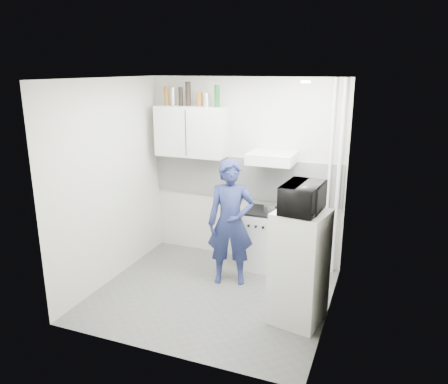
% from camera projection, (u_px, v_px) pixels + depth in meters
% --- Properties ---
extents(floor, '(2.80, 2.80, 0.00)m').
position_uv_depth(floor, '(212.00, 294.00, 5.42)').
color(floor, '#5A5A57').
rests_on(floor, ground).
extents(ceiling, '(2.80, 2.80, 0.00)m').
position_uv_depth(ceiling, '(210.00, 78.00, 4.70)').
color(ceiling, white).
rests_on(ceiling, wall_back).
extents(wall_back, '(2.80, 0.00, 2.80)m').
position_uv_depth(wall_back, '(245.00, 171.00, 6.18)').
color(wall_back, beige).
rests_on(wall_back, floor).
extents(wall_left, '(0.00, 2.60, 2.60)m').
position_uv_depth(wall_left, '(110.00, 183.00, 5.55)').
color(wall_left, beige).
rests_on(wall_left, floor).
extents(wall_right, '(0.00, 2.60, 2.60)m').
position_uv_depth(wall_right, '(334.00, 208.00, 4.57)').
color(wall_right, beige).
rests_on(wall_right, floor).
extents(person, '(0.68, 0.55, 1.63)m').
position_uv_depth(person, '(231.00, 223.00, 5.54)').
color(person, navy).
rests_on(person, floor).
extents(stove, '(0.50, 0.50, 0.81)m').
position_uv_depth(stove, '(264.00, 240.00, 6.07)').
color(stove, white).
rests_on(stove, floor).
extents(fridge, '(0.62, 0.62, 1.27)m').
position_uv_depth(fridge, '(299.00, 267.00, 4.71)').
color(fridge, silver).
rests_on(fridge, floor).
extents(stove_top, '(0.48, 0.48, 0.03)m').
position_uv_depth(stove_top, '(265.00, 211.00, 5.96)').
color(stove_top, black).
rests_on(stove_top, stove).
extents(saucepan, '(0.16, 0.16, 0.09)m').
position_uv_depth(saucepan, '(270.00, 208.00, 5.91)').
color(saucepan, silver).
rests_on(saucepan, stove_top).
extents(microwave, '(0.58, 0.42, 0.30)m').
position_uv_depth(microwave, '(303.00, 198.00, 4.49)').
color(microwave, black).
rests_on(microwave, fridge).
extents(bottle_a, '(0.06, 0.06, 0.26)m').
position_uv_depth(bottle_a, '(166.00, 96.00, 6.13)').
color(bottle_a, brown).
rests_on(bottle_a, upper_cabinet).
extents(bottle_b, '(0.06, 0.06, 0.25)m').
position_uv_depth(bottle_b, '(173.00, 97.00, 6.10)').
color(bottle_b, silver).
rests_on(bottle_b, upper_cabinet).
extents(bottle_c, '(0.06, 0.06, 0.26)m').
position_uv_depth(bottle_c, '(181.00, 96.00, 6.05)').
color(bottle_c, black).
rests_on(bottle_c, upper_cabinet).
extents(bottle_d, '(0.07, 0.07, 0.33)m').
position_uv_depth(bottle_d, '(188.00, 94.00, 6.00)').
color(bottle_d, black).
rests_on(bottle_d, upper_cabinet).
extents(canister_a, '(0.08, 0.08, 0.20)m').
position_uv_depth(canister_a, '(199.00, 99.00, 5.96)').
color(canister_a, brown).
rests_on(canister_a, upper_cabinet).
extents(canister_b, '(0.10, 0.10, 0.18)m').
position_uv_depth(canister_b, '(206.00, 100.00, 5.93)').
color(canister_b, silver).
rests_on(canister_b, upper_cabinet).
extents(bottle_e, '(0.07, 0.07, 0.29)m').
position_uv_depth(bottle_e, '(217.00, 96.00, 5.86)').
color(bottle_e, '#144C1E').
rests_on(bottle_e, upper_cabinet).
extents(upper_cabinet, '(1.00, 0.35, 0.70)m').
position_uv_depth(upper_cabinet, '(191.00, 131.00, 6.13)').
color(upper_cabinet, silver).
rests_on(upper_cabinet, wall_back).
extents(range_hood, '(0.60, 0.50, 0.14)m').
position_uv_depth(range_hood, '(272.00, 158.00, 5.72)').
color(range_hood, white).
rests_on(range_hood, wall_back).
extents(backsplash, '(2.74, 0.03, 0.60)m').
position_uv_depth(backsplash, '(245.00, 178.00, 6.19)').
color(backsplash, white).
rests_on(backsplash, wall_back).
extents(pipe_a, '(0.05, 0.05, 2.60)m').
position_uv_depth(pipe_a, '(338.00, 181.00, 5.66)').
color(pipe_a, white).
rests_on(pipe_a, floor).
extents(pipe_b, '(0.04, 0.04, 2.60)m').
position_uv_depth(pipe_b, '(329.00, 180.00, 5.70)').
color(pipe_b, white).
rests_on(pipe_b, floor).
extents(ceiling_spot_fixture, '(0.10, 0.10, 0.02)m').
position_uv_depth(ceiling_spot_fixture, '(306.00, 82.00, 4.54)').
color(ceiling_spot_fixture, white).
rests_on(ceiling_spot_fixture, ceiling).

